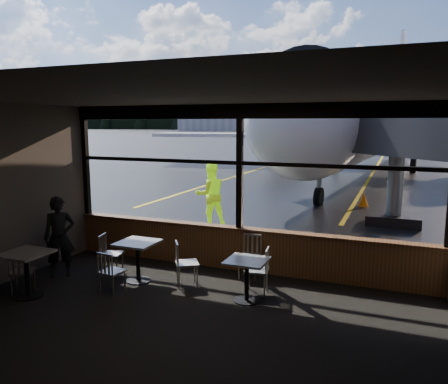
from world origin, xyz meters
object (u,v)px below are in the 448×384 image
Objects in this scene: airliner at (375,78)px; chair_near_e at (257,271)px; jet_bridge at (421,143)px; cafe_table_near at (247,281)px; chair_near_w at (187,264)px; chair_mid_w at (112,254)px; cone_wing at (283,167)px; cone_nose at (363,199)px; ground_crew at (210,194)px; chair_left_s at (22,272)px; passenger at (59,237)px; cafe_table_mid at (138,262)px; cafe_table_left at (27,275)px; chair_near_n at (250,257)px; chair_mid_s at (112,272)px.

airliner is 23.04m from chair_near_e.
jet_bridge is 15.32× the size of cafe_table_near.
chair_near_w is 1.74m from chair_mid_w.
chair_mid_w is at bearing -85.03° from cone_wing.
cone_nose is (4.22, 9.89, -0.16)m from chair_mid_w.
ground_crew is 3.56× the size of cone_nose.
chair_left_s is (-4.56, -23.98, -5.53)m from airliner.
passenger reaches higher than chair_mid_w.
cone_nose is at bearing 142.56° from chair_mid_w.
cafe_table_mid is 0.97× the size of cafe_table_left.
jet_bridge is 8.93m from cafe_table_mid.
airliner reaches higher than ground_crew.
chair_near_e reaches higher than cafe_table_left.
ground_crew reaches higher than chair_near_n.
cafe_table_mid is 1.77× the size of cone_wing.
cafe_table_near is 3.98m from passenger.
jet_bridge is at bearing 6.58° from passenger.
chair_near_e reaches higher than chair_mid_s.
ground_crew is at bearing 120.00° from cafe_table_near.
chair_near_e is 2.65m from chair_mid_s.
chair_mid_s is 1.65m from chair_left_s.
cone_wing is at bearing 170.65° from chair_mid_w.
chair_near_w is 21.64m from cone_wing.
chair_near_n is at bearing 82.12° from ground_crew.
cafe_table_left is 1.82× the size of cone_wing.
ground_crew reaches higher than chair_mid_s.
airliner is at bearing 92.53° from cone_nose.
chair_mid_s reaches higher than cafe_table_mid.
chair_near_e is 0.53× the size of passenger.
chair_left_s is at bearing -129.73° from passenger.
cafe_table_near is 0.46× the size of passenger.
cafe_table_left is 0.96× the size of chair_near_e.
chair_near_w is at bearing -104.12° from cone_nose.
cafe_table_near is 0.93× the size of chair_left_s.
passenger is at bearing -116.26° from cone_nose.
passenger is at bearing 172.85° from chair_mid_s.
airliner reaches higher than cafe_table_mid.
chair_near_w reaches higher than chair_near_e.
chair_near_e reaches higher than cone_nose.
chair_mid_s reaches higher than cafe_table_near.
passenger reaches higher than chair_left_s.
cafe_table_near is 3.07m from chair_mid_w.
cone_nose is at bearing -170.48° from ground_crew.
ground_crew is 16.65m from cone_wing.
airliner reaches higher than passenger.
chair_mid_w is 1.72m from chair_left_s.
cone_nose is (3.58, 10.74, -0.14)m from chair_mid_s.
cafe_table_near is at bearing -37.14° from passenger.
chair_near_e is 1.90× the size of cone_wing.
cone_wing is at bearing 155.66° from chair_near_w.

